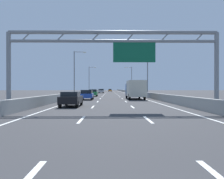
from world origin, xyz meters
The scene contains 51 objects.
ground_plane centered at (0.00, 100.00, 0.00)m, with size 260.00×260.00×0.00m, color #38383A.
lane_dash_left_1 centered at (-1.80, 12.50, 0.01)m, with size 0.16×3.00×0.01m, color white.
lane_dash_left_2 centered at (-1.80, 21.50, 0.01)m, with size 0.16×3.00×0.01m, color white.
lane_dash_left_3 centered at (-1.80, 30.50, 0.01)m, with size 0.16×3.00×0.01m, color white.
lane_dash_left_4 centered at (-1.80, 39.50, 0.01)m, with size 0.16×3.00×0.01m, color white.
lane_dash_left_5 centered at (-1.80, 48.50, 0.01)m, with size 0.16×3.00×0.01m, color white.
lane_dash_left_6 centered at (-1.80, 57.50, 0.01)m, with size 0.16×3.00×0.01m, color white.
lane_dash_left_7 centered at (-1.80, 66.50, 0.01)m, with size 0.16×3.00×0.01m, color white.
lane_dash_left_8 centered at (-1.80, 75.50, 0.01)m, with size 0.16×3.00×0.01m, color white.
lane_dash_left_9 centered at (-1.80, 84.50, 0.01)m, with size 0.16×3.00×0.01m, color white.
lane_dash_left_10 centered at (-1.80, 93.50, 0.01)m, with size 0.16×3.00×0.01m, color white.
lane_dash_left_11 centered at (-1.80, 102.50, 0.01)m, with size 0.16×3.00×0.01m, color white.
lane_dash_left_12 centered at (-1.80, 111.50, 0.01)m, with size 0.16×3.00×0.01m, color white.
lane_dash_left_13 centered at (-1.80, 120.50, 0.01)m, with size 0.16×3.00×0.01m, color white.
lane_dash_left_14 centered at (-1.80, 129.50, 0.01)m, with size 0.16×3.00×0.01m, color white.
lane_dash_left_15 centered at (-1.80, 138.50, 0.01)m, with size 0.16×3.00×0.01m, color white.
lane_dash_left_16 centered at (-1.80, 147.50, 0.01)m, with size 0.16×3.00×0.01m, color white.
lane_dash_left_17 centered at (-1.80, 156.50, 0.01)m, with size 0.16×3.00×0.01m, color white.
lane_dash_right_1 centered at (1.80, 12.50, 0.01)m, with size 0.16×3.00×0.01m, color white.
lane_dash_right_2 centered at (1.80, 21.50, 0.01)m, with size 0.16×3.00×0.01m, color white.
lane_dash_right_3 centered at (1.80, 30.50, 0.01)m, with size 0.16×3.00×0.01m, color white.
lane_dash_right_4 centered at (1.80, 39.50, 0.01)m, with size 0.16×3.00×0.01m, color white.
lane_dash_right_5 centered at (1.80, 48.50, 0.01)m, with size 0.16×3.00×0.01m, color white.
lane_dash_right_6 centered at (1.80, 57.50, 0.01)m, with size 0.16×3.00×0.01m, color white.
lane_dash_right_7 centered at (1.80, 66.50, 0.01)m, with size 0.16×3.00×0.01m, color white.
lane_dash_right_8 centered at (1.80, 75.50, 0.01)m, with size 0.16×3.00×0.01m, color white.
lane_dash_right_9 centered at (1.80, 84.50, 0.01)m, with size 0.16×3.00×0.01m, color white.
lane_dash_right_10 centered at (1.80, 93.50, 0.01)m, with size 0.16×3.00×0.01m, color white.
lane_dash_right_11 centered at (1.80, 102.50, 0.01)m, with size 0.16×3.00×0.01m, color white.
lane_dash_right_12 centered at (1.80, 111.50, 0.01)m, with size 0.16×3.00×0.01m, color white.
lane_dash_right_13 centered at (1.80, 120.50, 0.01)m, with size 0.16×3.00×0.01m, color white.
lane_dash_right_14 centered at (1.80, 129.50, 0.01)m, with size 0.16×3.00×0.01m, color white.
lane_dash_right_15 centered at (1.80, 138.50, 0.01)m, with size 0.16×3.00×0.01m, color white.
lane_dash_right_16 centered at (1.80, 147.50, 0.01)m, with size 0.16×3.00×0.01m, color white.
lane_dash_right_17 centered at (1.80, 156.50, 0.01)m, with size 0.16×3.00×0.01m, color white.
edge_line_left centered at (-5.25, 88.00, 0.01)m, with size 0.16×176.00×0.01m, color white.
edge_line_right centered at (5.25, 88.00, 0.01)m, with size 0.16×176.00×0.01m, color white.
barrier_left centered at (-6.90, 110.00, 0.47)m, with size 0.45×220.00×0.95m.
barrier_right centered at (6.90, 110.00, 0.47)m, with size 0.45×220.00×0.95m.
sign_gantry centered at (0.22, 18.97, 4.87)m, with size 17.10×0.36×6.36m.
streetlamp_left_mid centered at (-7.47, 50.56, 5.40)m, with size 2.58×0.28×9.50m.
streetlamp_right_mid centered at (7.47, 50.56, 5.40)m, with size 2.58×0.28×9.50m.
streetlamp_left_far centered at (-7.47, 87.49, 5.40)m, with size 2.58×0.28×9.50m.
streetlamp_right_far centered at (7.47, 87.49, 5.40)m, with size 2.58×0.28×9.50m.
black_car centered at (-3.85, 22.05, 0.73)m, with size 1.71×4.34×1.39m.
white_car centered at (-3.40, 95.70, 0.76)m, with size 1.86×4.27×1.50m.
green_car centered at (-3.82, 51.28, 0.77)m, with size 1.86×4.62×1.50m.
blue_car centered at (-3.64, 35.57, 0.76)m, with size 1.76×4.35×1.47m.
silver_car centered at (-3.41, 86.91, 0.75)m, with size 1.82×4.18×1.46m.
orange_car centered at (-0.07, 125.88, 0.73)m, with size 1.75×4.65×1.41m.
box_truck centered at (3.77, 37.91, 1.60)m, with size 2.49×8.55×2.89m.
Camera 1 is at (-0.28, -0.63, 1.69)m, focal length 39.14 mm.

